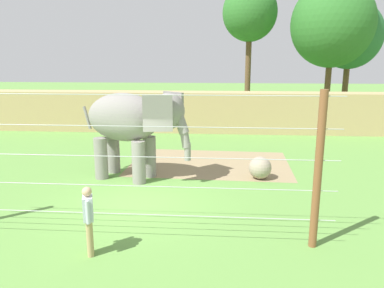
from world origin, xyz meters
name	(u,v)px	position (x,y,z in m)	size (l,w,h in m)	color
ground_plane	(138,202)	(0.00, 0.00, 0.00)	(120.00, 120.00, 0.00)	#609342
dirt_patch	(210,163)	(2.14, 4.72, 0.00)	(6.83, 4.58, 0.01)	#937F5B
embankment_wall	(180,112)	(0.00, 12.11, 1.24)	(36.00, 1.80, 2.47)	tan
elephant	(132,122)	(-0.70, 2.44, 2.20)	(4.36, 2.43, 3.32)	gray
enrichment_ball	(260,168)	(4.11, 2.75, 0.43)	(0.86, 0.86, 0.86)	gray
cable_fence	(114,166)	(0.00, -2.45, 1.93)	(10.75, 0.19, 3.82)	brown
zookeeper	(89,218)	(-0.40, -3.26, 0.93)	(0.34, 0.57, 1.67)	tan
tree_far_left	(350,36)	(12.19, 18.95, 6.19)	(4.80, 4.80, 8.73)	brown
tree_left_of_centre	(332,24)	(10.57, 17.95, 6.93)	(5.96, 5.96, 10.08)	brown
tree_behind_wall	(250,13)	(4.67, 19.06, 7.85)	(4.16, 4.16, 10.11)	brown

